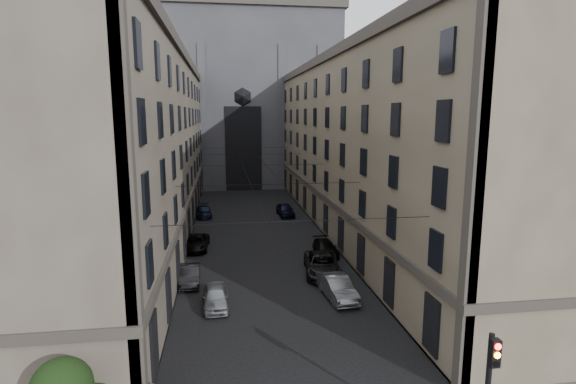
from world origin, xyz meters
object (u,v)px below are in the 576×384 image
car_left_midnear (190,275)px  car_right_midnear (322,264)px  gothic_tower (240,87)px  car_right_far (285,210)px  car_left_near (216,297)px  car_right_midfar (325,248)px  car_left_midfar (196,243)px  car_right_near (337,287)px  car_left_far (204,211)px

car_left_midnear → car_right_midnear: (10.40, 0.53, 0.13)m
gothic_tower → car_right_far: bearing=-82.4°
gothic_tower → car_left_midnear: size_ratio=13.91×
car_right_far → car_left_midnear: bearing=-119.0°
gothic_tower → car_left_midnear: 56.09m
car_left_near → car_right_midfar: size_ratio=0.94×
car_left_near → car_left_midnear: size_ratio=1.00×
gothic_tower → car_right_midfar: bearing=-83.3°
car_left_near → car_left_midfar: size_ratio=0.85×
car_right_midfar → car_right_near: bearing=-98.8°
car_left_midnear → car_left_far: bearing=87.4°
car_left_midnear → car_left_far: size_ratio=0.91×
car_right_midfar → car_left_far: bearing=123.4°
car_left_near → car_right_far: bearing=70.3°
car_left_midfar → car_left_far: (0.16, 13.99, -0.01)m
car_right_midfar → car_right_far: size_ratio=0.95×
car_right_near → car_left_near: bearing=175.9°
car_left_far → car_right_near: car_right_near is taller
car_left_midnear → car_right_midnear: bearing=0.7°
car_left_midfar → car_right_near: (10.40, -13.15, 0.11)m
car_left_near → car_left_far: size_ratio=0.90×
car_right_midfar → car_right_far: car_right_far is taller
car_left_midfar → car_left_far: bearing=92.4°
car_left_near → car_left_far: car_left_near is taller
car_left_near → car_right_far: (8.40, 26.33, 0.08)m
car_right_near → car_right_midnear: size_ratio=0.80×
car_left_far → car_right_midfar: bearing=-62.2°
gothic_tower → car_left_far: (-6.04, -30.23, -17.13)m
car_left_near → car_left_midfar: car_left_near is taller
car_left_near → car_right_near: car_right_near is taller
car_left_midfar → car_left_far: car_left_midfar is taller
car_right_far → car_right_near: bearing=-93.5°
car_right_midnear → gothic_tower: bearing=102.0°
car_left_near → car_right_midfar: bearing=43.6°
car_left_midnear → car_left_midfar: car_left_midnear is taller
car_left_midnear → car_left_far: 22.82m
car_right_near → car_right_far: size_ratio=1.03×
car_right_near → car_right_midnear: 4.84m
car_left_far → car_right_far: bearing=-12.0°
car_left_far → car_right_far: 10.30m
gothic_tower → car_right_near: gothic_tower is taller
car_right_midnear → car_right_midfar: (1.43, 4.96, -0.18)m
car_right_far → car_left_midfar: bearing=-132.3°
car_left_far → car_right_near: 29.00m
car_left_midnear → gothic_tower: bearing=81.1°
car_right_near → car_left_far: bearing=105.0°
gothic_tower → car_right_midfar: gothic_tower is taller
car_left_midnear → car_right_midfar: bearing=22.7°
car_left_near → car_left_midnear: 4.97m
car_right_midnear → car_right_midfar: car_right_midnear is taller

